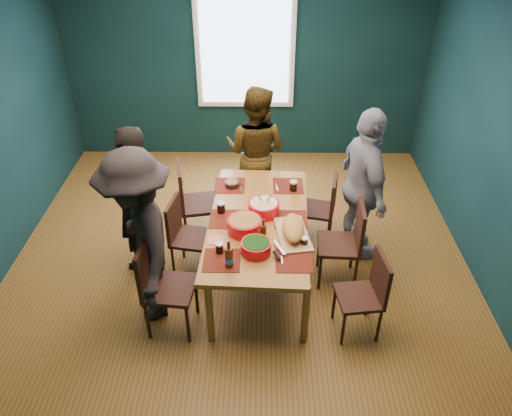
{
  "coord_description": "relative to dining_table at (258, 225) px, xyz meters",
  "views": [
    {
      "loc": [
        0.23,
        -4.29,
        3.61
      ],
      "look_at": [
        0.18,
        -0.32,
        0.9
      ],
      "focal_mm": 35.0,
      "sensor_mm": 36.0,
      "label": 1
    }
  ],
  "objects": [
    {
      "name": "napkin_a",
      "position": [
        0.36,
        0.11,
        0.07
      ],
      "size": [
        0.16,
        0.16,
        0.0
      ],
      "primitive_type": "cube",
      "rotation": [
        0.0,
        0.0,
        -0.04
      ],
      "color": "#EF6A64",
      "rests_on": "dining_table"
    },
    {
      "name": "chair_left_near",
      "position": [
        -0.88,
        -0.7,
        -0.11
      ],
      "size": [
        0.47,
        0.47,
        0.96
      ],
      "rotation": [
        0.0,
        0.0,
        -0.1
      ],
      "color": "#331711",
      "rests_on": "floor"
    },
    {
      "name": "small_bowl",
      "position": [
        -0.29,
        0.61,
        0.1
      ],
      "size": [
        0.15,
        0.15,
        0.06
      ],
      "color": "black",
      "rests_on": "dining_table"
    },
    {
      "name": "person_right",
      "position": [
        1.09,
        0.41,
        0.2
      ],
      "size": [
        0.61,
        1.07,
        1.73
      ],
      "primitive_type": "imported",
      "rotation": [
        0.0,
        0.0,
        1.77
      ],
      "color": "white",
      "rests_on": "floor"
    },
    {
      "name": "bowl_dumpling",
      "position": [
        0.05,
        0.11,
        0.14
      ],
      "size": [
        0.31,
        0.31,
        0.29
      ],
      "color": "red",
      "rests_on": "dining_table"
    },
    {
      "name": "bowl_herbs",
      "position": [
        -0.02,
        -0.51,
        0.13
      ],
      "size": [
        0.28,
        0.28,
        0.12
      ],
      "color": "red",
      "rests_on": "dining_table"
    },
    {
      "name": "chair_left_mid",
      "position": [
        -0.78,
        0.12,
        -0.17
      ],
      "size": [
        0.44,
        0.44,
        0.85
      ],
      "rotation": [
        0.0,
        0.0,
        -0.17
      ],
      "color": "#331711",
      "rests_on": "floor"
    },
    {
      "name": "napkin_c",
      "position": [
        0.31,
        -0.68,
        0.07
      ],
      "size": [
        0.16,
        0.16,
        0.0
      ],
      "primitive_type": "cube",
      "rotation": [
        0.0,
        0.0,
        0.22
      ],
      "color": "#EF6A64",
      "rests_on": "dining_table"
    },
    {
      "name": "napkin_b",
      "position": [
        -0.4,
        -0.33,
        0.07
      ],
      "size": [
        0.16,
        0.16,
        0.0
      ],
      "primitive_type": "cube",
      "rotation": [
        0.0,
        0.0,
        -0.08
      ],
      "color": "#EF6A64",
      "rests_on": "dining_table"
    },
    {
      "name": "cola_glass_c",
      "position": [
        0.37,
        0.54,
        0.13
      ],
      "size": [
        0.08,
        0.08,
        0.11
      ],
      "color": "black",
      "rests_on": "dining_table"
    },
    {
      "name": "chair_left_far",
      "position": [
        -0.76,
        0.65,
        -0.1
      ],
      "size": [
        0.51,
        0.51,
        0.97
      ],
      "rotation": [
        0.0,
        0.0,
        0.19
      ],
      "color": "#331711",
      "rests_on": "floor"
    },
    {
      "name": "dining_table",
      "position": [
        0.0,
        0.0,
        0.0
      ],
      "size": [
        1.06,
        1.97,
        0.73
      ],
      "rotation": [
        0.0,
        0.0,
        -0.05
      ],
      "color": "olive",
      "rests_on": "floor"
    },
    {
      "name": "cola_glass_b",
      "position": [
        0.42,
        -0.41,
        0.12
      ],
      "size": [
        0.06,
        0.06,
        0.09
      ],
      "color": "black",
      "rests_on": "dining_table"
    },
    {
      "name": "cola_glass_d",
      "position": [
        -0.38,
        0.12,
        0.13
      ],
      "size": [
        0.09,
        0.09,
        0.12
      ],
      "color": "black",
      "rests_on": "dining_table"
    },
    {
      "name": "person_near_left",
      "position": [
        -1.05,
        -0.51,
        0.21
      ],
      "size": [
        1.01,
        1.29,
        1.75
      ],
      "primitive_type": "imported",
      "rotation": [
        0.0,
        0.0,
        5.08
      ],
      "color": "black",
      "rests_on": "floor"
    },
    {
      "name": "person_back",
      "position": [
        -0.04,
        1.29,
        0.14
      ],
      "size": [
        0.95,
        0.86,
        1.61
      ],
      "primitive_type": "imported",
      "rotation": [
        0.0,
        0.0,
        2.77
      ],
      "color": "black",
      "rests_on": "floor"
    },
    {
      "name": "beer_bottle_a",
      "position": [
        -0.25,
        -0.7,
        0.17
      ],
      "size": [
        0.08,
        0.08,
        0.28
      ],
      "color": "#491C0D",
      "rests_on": "dining_table"
    },
    {
      "name": "room",
      "position": [
        -0.21,
        0.55,
        0.71
      ],
      "size": [
        5.01,
        5.01,
        2.71
      ],
      "color": "olive",
      "rests_on": "ground"
    },
    {
      "name": "cutting_board",
      "position": [
        0.33,
        -0.26,
        0.14
      ],
      "size": [
        0.38,
        0.7,
        0.15
      ],
      "rotation": [
        0.0,
        0.0,
        0.16
      ],
      "color": "tan",
      "rests_on": "dining_table"
    },
    {
      "name": "chair_right_near",
      "position": [
        0.99,
        -0.73,
        -0.17
      ],
      "size": [
        0.43,
        0.43,
        0.85
      ],
      "rotation": [
        0.0,
        0.0,
        0.13
      ],
      "color": "#331711",
      "rests_on": "floor"
    },
    {
      "name": "bowl_salad",
      "position": [
        -0.13,
        -0.19,
        0.14
      ],
      "size": [
        0.33,
        0.33,
        0.14
      ],
      "color": "red",
      "rests_on": "dining_table"
    },
    {
      "name": "beer_bottle_b",
      "position": [
        0.05,
        -0.32,
        0.16
      ],
      "size": [
        0.06,
        0.06,
        0.23
      ],
      "color": "#491C0D",
      "rests_on": "dining_table"
    },
    {
      "name": "cola_glass_a",
      "position": [
        -0.35,
        -0.52,
        0.13
      ],
      "size": [
        0.08,
        0.08,
        0.11
      ],
      "color": "black",
      "rests_on": "dining_table"
    },
    {
      "name": "chair_right_far",
      "position": [
        0.74,
        0.65,
        -0.19
      ],
      "size": [
        0.44,
        0.44,
        0.82
      ],
      "rotation": [
        0.0,
        0.0,
        -0.22
      ],
      "color": "#331711",
      "rests_on": "floor"
    },
    {
      "name": "chair_right_mid",
      "position": [
        0.9,
        -0.04,
        -0.13
      ],
      "size": [
        0.44,
        0.44,
        0.92
      ],
      "rotation": [
        0.0,
        0.0,
        -0.06
      ],
      "color": "#331711",
      "rests_on": "floor"
    },
    {
      "name": "person_far_left",
      "position": [
        -1.26,
        0.21,
        0.15
      ],
      "size": [
        0.58,
        0.69,
        1.62
      ],
      "primitive_type": "imported",
      "rotation": [
        0.0,
        0.0,
        4.33
      ],
      "color": "black",
      "rests_on": "floor"
    }
  ]
}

